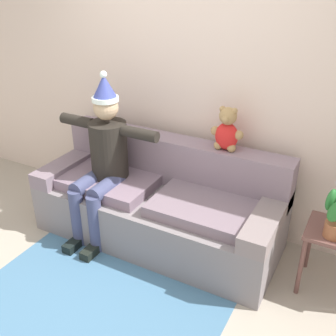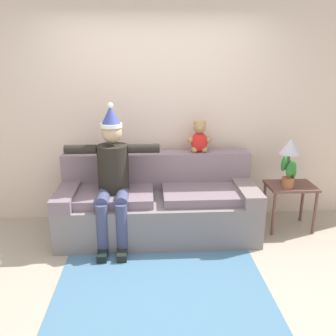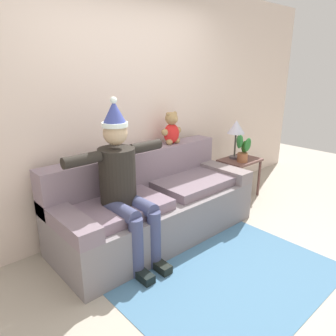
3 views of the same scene
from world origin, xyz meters
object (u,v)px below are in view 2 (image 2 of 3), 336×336
person_seated (113,174)px  teddy_bear (199,138)px  side_table (290,192)px  couch (158,204)px  table_lamp (290,149)px  potted_plant (288,172)px

person_seated → teddy_bear: 1.12m
side_table → teddy_bear: bearing=166.7°
couch → table_lamp: (1.55, 0.10, 0.62)m
potted_plant → couch: bearing=177.1°
potted_plant → teddy_bear: bearing=160.9°
person_seated → side_table: (2.06, 0.18, -0.33)m
potted_plant → table_lamp: bearing=70.4°
table_lamp → person_seated: bearing=-172.6°
person_seated → table_lamp: size_ratio=2.87×
couch → table_lamp: 1.67m
side_table → table_lamp: 0.52m
person_seated → teddy_bear: bearing=23.6°
teddy_bear → potted_plant: size_ratio=1.01×
couch → side_table: 1.57m
teddy_bear → table_lamp: teddy_bear is taller
table_lamp → potted_plant: (-0.06, -0.17, -0.23)m
table_lamp → potted_plant: size_ratio=1.41×
couch → teddy_bear: (0.51, 0.26, 0.72)m
table_lamp → potted_plant: 0.30m
teddy_bear → potted_plant: teddy_bear is taller
person_seated → table_lamp: (2.03, 0.27, 0.19)m
couch → side_table: couch is taller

